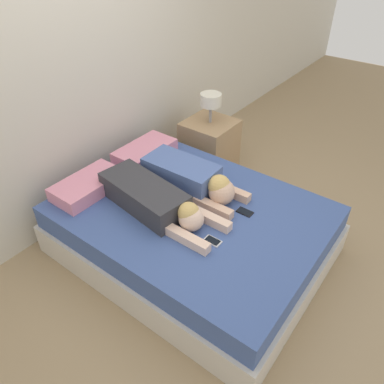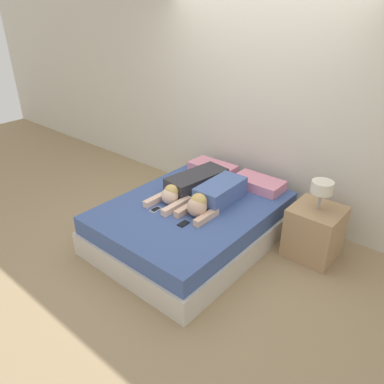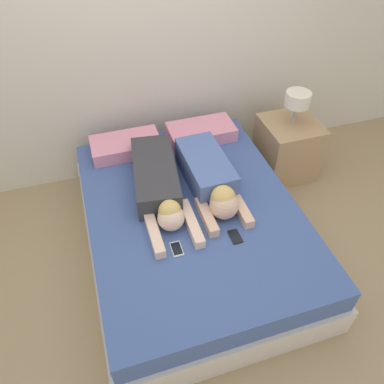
{
  "view_description": "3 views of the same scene",
  "coord_description": "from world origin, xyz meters",
  "views": [
    {
      "loc": [
        -1.8,
        -1.36,
        2.3
      ],
      "look_at": [
        0.0,
        0.0,
        0.61
      ],
      "focal_mm": 35.0,
      "sensor_mm": 36.0,
      "label": 1
    },
    {
      "loc": [
        2.28,
        -2.69,
        2.46
      ],
      "look_at": [
        0.0,
        0.0,
        0.61
      ],
      "focal_mm": 35.0,
      "sensor_mm": 36.0,
      "label": 2
    },
    {
      "loc": [
        -0.57,
        -1.81,
        2.45
      ],
      "look_at": [
        0.0,
        0.0,
        0.61
      ],
      "focal_mm": 35.0,
      "sensor_mm": 36.0,
      "label": 3
    }
  ],
  "objects": [
    {
      "name": "person_left",
      "position": [
        -0.19,
        0.21,
        0.56
      ],
      "size": [
        0.41,
        1.09,
        0.21
      ],
      "color": "#333338",
      "rests_on": "bed"
    },
    {
      "name": "person_right",
      "position": [
        0.19,
        0.14,
        0.57
      ],
      "size": [
        0.33,
        0.89,
        0.24
      ],
      "color": "#4C66A5",
      "rests_on": "bed"
    },
    {
      "name": "wall_back",
      "position": [
        0.0,
        1.17,
        1.3
      ],
      "size": [
        12.0,
        0.06,
        2.6
      ],
      "color": "beige",
      "rests_on": "ground_plane"
    },
    {
      "name": "bed",
      "position": [
        0.0,
        0.0,
        0.23
      ],
      "size": [
        1.56,
        2.04,
        0.46
      ],
      "color": "beige",
      "rests_on": "ground_plane"
    },
    {
      "name": "nightstand",
      "position": [
        1.14,
        0.63,
        0.3
      ],
      "size": [
        0.5,
        0.5,
        0.86
      ],
      "color": "tan",
      "rests_on": "ground_plane"
    },
    {
      "name": "pillow_head_left",
      "position": [
        -0.34,
        0.8,
        0.52
      ],
      "size": [
        0.58,
        0.32,
        0.12
      ],
      "color": "pink",
      "rests_on": "bed"
    },
    {
      "name": "cell_phone_right",
      "position": [
        0.19,
        -0.36,
        0.47
      ],
      "size": [
        0.07,
        0.12,
        0.01
      ],
      "color": "black",
      "rests_on": "bed"
    },
    {
      "name": "cell_phone_left",
      "position": [
        -0.21,
        -0.34,
        0.47
      ],
      "size": [
        0.07,
        0.12,
        0.01
      ],
      "color": "silver",
      "rests_on": "bed"
    },
    {
      "name": "ground_plane",
      "position": [
        0.0,
        0.0,
        0.0
      ],
      "size": [
        12.0,
        12.0,
        0.0
      ],
      "primitive_type": "plane",
      "color": "#9E8460"
    },
    {
      "name": "pillow_head_right",
      "position": [
        0.34,
        0.8,
        0.52
      ],
      "size": [
        0.58,
        0.32,
        0.12
      ],
      "color": "pink",
      "rests_on": "bed"
    }
  ]
}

